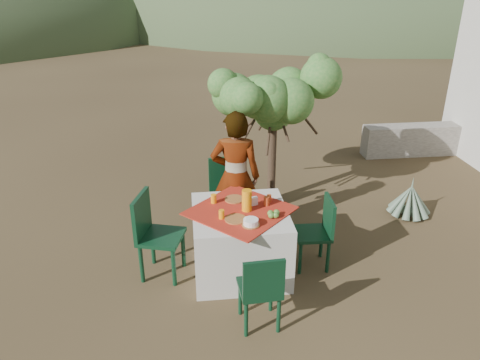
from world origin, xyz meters
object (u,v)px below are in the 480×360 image
chair_far (227,190)px  chair_left (154,232)px  agave (410,200)px  chair_right (319,229)px  table (240,241)px  chair_near (261,288)px  juice_pitcher (247,200)px  person (235,177)px  shrub_tree (277,103)px

chair_far → chair_left: (-0.89, -0.95, 0.02)m
chair_left → agave: size_ratio=1.56×
chair_right → agave: size_ratio=1.35×
chair_left → chair_right: 1.83m
table → chair_far: chair_far is taller
chair_right → chair_left: bearing=-89.3°
chair_near → agave: size_ratio=1.33×
juice_pitcher → chair_left: bearing=177.3°
chair_left → person: size_ratio=0.59×
chair_far → chair_near: chair_far is taller
chair_near → agave: bearing=-143.7°
chair_right → chair_near: bearing=-38.0°
agave → juice_pitcher: bearing=-156.7°
chair_near → shrub_tree: bearing=-106.6°
shrub_tree → juice_pitcher: bearing=-110.3°
chair_near → shrub_tree: shrub_tree is taller
chair_far → chair_left: chair_left is taller
chair_far → chair_left: bearing=-141.1°
chair_left → table: bearing=-76.1°
table → juice_pitcher: (0.07, -0.01, 0.50)m
chair_far → person: bearing=-81.8°
chair_right → person: bearing=-128.4°
person → chair_right: bearing=149.7°
chair_far → agave: 2.54m
table → shrub_tree: size_ratio=0.71×
shrub_tree → chair_left: bearing=-134.7°
agave → chair_near: bearing=-140.3°
chair_near → shrub_tree: 2.91m
chair_near → person: bearing=-91.7°
shrub_tree → juice_pitcher: shrub_tree is taller
chair_right → agave: 1.91m
chair_right → person: (-0.86, 0.73, 0.36)m
chair_far → shrub_tree: 1.39m
table → chair_right: bearing=-0.4°
chair_far → person: 0.41m
chair_left → chair_near: bearing=-118.1°
chair_right → person: 1.18m
juice_pitcher → table: bearing=173.5°
table → agave: (2.48, 1.03, -0.17)m
juice_pitcher → person: bearing=93.3°
chair_far → chair_right: (0.93, -1.00, -0.06)m
chair_left → chair_right: size_ratio=1.15×
agave → chair_left: bearing=-163.9°
chair_near → table: bearing=-88.6°
shrub_tree → chair_far: bearing=-136.6°
person → agave: bearing=-162.7°
chair_near → chair_far: bearing=-89.7°
chair_near → agave: 3.12m
table → juice_pitcher: juice_pitcher is taller
chair_far → chair_near: size_ratio=1.14×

